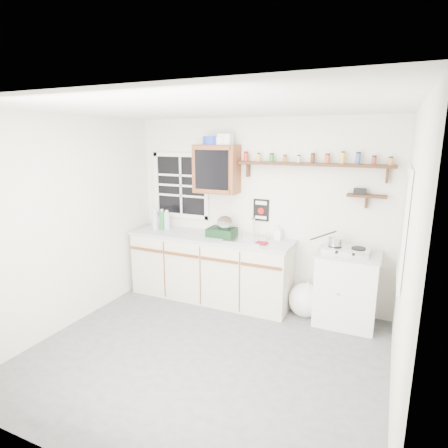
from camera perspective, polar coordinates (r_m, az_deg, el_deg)
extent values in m
cube|color=#4D4D4F|center=(4.22, -2.86, -19.24)|extent=(3.60, 3.20, 0.02)
cube|color=white|center=(3.58, -3.34, 17.33)|extent=(3.60, 3.20, 0.02)
cube|color=silver|center=(4.79, -22.66, 0.08)|extent=(0.02, 3.20, 2.50)
cube|color=silver|center=(3.31, 26.06, -5.74)|extent=(0.02, 3.20, 2.50)
cube|color=silver|center=(5.14, 5.22, 1.88)|extent=(3.60, 0.02, 2.50)
cube|color=silver|center=(2.47, -20.92, -11.49)|extent=(3.60, 0.02, 2.50)
cube|color=beige|center=(5.30, -2.10, -6.82)|extent=(2.27, 0.60, 0.88)
cube|color=gray|center=(5.17, -2.14, -2.01)|extent=(2.31, 0.62, 0.04)
cube|color=brown|center=(5.40, -11.75, -3.84)|extent=(0.53, 0.02, 0.03)
cube|color=brown|center=(5.09, -6.56, -4.66)|extent=(0.53, 0.02, 0.03)
cube|color=brown|center=(4.84, -0.76, -5.54)|extent=(0.53, 0.02, 0.03)
cube|color=brown|center=(4.64, 5.64, -6.44)|extent=(0.53, 0.02, 0.03)
cube|color=silver|center=(4.85, 18.12, -9.45)|extent=(0.70, 0.55, 0.88)
cube|color=gray|center=(4.70, 18.51, -4.31)|extent=(0.73, 0.57, 0.03)
cube|color=silver|center=(4.95, 3.41, -2.40)|extent=(0.52, 0.44, 0.03)
cylinder|color=silver|center=(5.05, 4.61, -0.54)|extent=(0.02, 0.02, 0.28)
cylinder|color=silver|center=(4.96, 4.40, 0.77)|extent=(0.02, 0.14, 0.02)
cube|color=brown|center=(5.13, -1.12, 8.38)|extent=(0.60, 0.30, 0.65)
cube|color=black|center=(4.98, -1.93, 8.24)|extent=(0.48, 0.02, 0.52)
cylinder|color=#1A33AC|center=(5.14, -1.88, 12.63)|extent=(0.24, 0.24, 0.11)
cube|color=white|center=(5.05, 0.24, 12.80)|extent=(0.18, 0.15, 0.14)
cylinder|color=white|center=(5.03, -0.55, 12.57)|extent=(0.12, 0.12, 0.10)
cube|color=black|center=(4.77, 13.32, 8.83)|extent=(1.91, 0.18, 0.04)
cube|color=black|center=(5.05, 3.72, 8.23)|extent=(0.03, 0.10, 0.18)
cube|color=black|center=(4.73, 23.63, 6.85)|extent=(0.03, 0.10, 0.18)
cylinder|color=red|center=(5.01, 3.37, 10.17)|extent=(0.06, 0.06, 0.11)
cylinder|color=black|center=(5.01, 3.38, 10.88)|extent=(0.05, 0.05, 0.02)
cylinder|color=gold|center=(4.95, 5.29, 10.02)|extent=(0.05, 0.05, 0.09)
cylinder|color=black|center=(4.95, 5.30, 10.65)|extent=(0.04, 0.04, 0.02)
cylinder|color=#267226|center=(4.90, 7.25, 9.93)|extent=(0.06, 0.06, 0.09)
cylinder|color=black|center=(4.89, 7.27, 10.56)|extent=(0.05, 0.05, 0.02)
cylinder|color=#99591E|center=(4.85, 9.25, 9.74)|extent=(0.05, 0.05, 0.08)
cylinder|color=black|center=(4.85, 9.27, 10.28)|extent=(0.04, 0.04, 0.02)
cylinder|color=silver|center=(4.80, 11.29, 9.64)|extent=(0.05, 0.05, 0.08)
cylinder|color=black|center=(4.80, 11.31, 10.20)|extent=(0.04, 0.04, 0.02)
cylinder|color=#4C2614|center=(4.77, 13.37, 9.68)|extent=(0.05, 0.05, 0.11)
cylinder|color=black|center=(4.76, 13.41, 10.41)|extent=(0.05, 0.05, 0.02)
cylinder|color=#B24C19|center=(4.74, 15.47, 9.52)|extent=(0.06, 0.06, 0.10)
cylinder|color=black|center=(4.73, 15.51, 10.22)|extent=(0.05, 0.05, 0.02)
cylinder|color=gold|center=(4.71, 17.61, 9.54)|extent=(0.06, 0.06, 0.13)
cylinder|color=black|center=(4.71, 17.67, 10.42)|extent=(0.05, 0.05, 0.02)
cylinder|color=#334C8C|center=(4.69, 19.75, 9.35)|extent=(0.06, 0.06, 0.13)
cylinder|color=black|center=(4.69, 19.82, 10.21)|extent=(0.05, 0.05, 0.02)
cylinder|color=maroon|center=(4.68, 21.88, 8.94)|extent=(0.05, 0.05, 0.09)
cylinder|color=black|center=(4.68, 21.94, 9.57)|extent=(0.05, 0.05, 0.02)
cylinder|color=#BF8C3F|center=(4.68, 24.04, 8.70)|extent=(0.05, 0.05, 0.08)
cylinder|color=black|center=(4.67, 24.09, 9.28)|extent=(0.05, 0.05, 0.02)
cube|color=black|center=(4.73, 20.93, 4.03)|extent=(0.45, 0.15, 0.03)
cube|color=black|center=(4.79, 20.88, 3.15)|extent=(0.03, 0.08, 0.14)
cube|color=black|center=(4.73, 20.01, 4.71)|extent=(0.14, 0.10, 0.07)
cube|color=black|center=(5.10, 5.68, 2.12)|extent=(0.22, 0.01, 0.30)
cube|color=white|center=(5.08, 5.67, 3.21)|extent=(0.16, 0.00, 0.05)
cylinder|color=#A50C0C|center=(5.10, 5.65, 1.99)|extent=(0.09, 0.01, 0.09)
cube|color=white|center=(5.11, 5.62, 1.00)|extent=(0.16, 0.00, 0.04)
cube|color=black|center=(5.58, -6.56, 5.84)|extent=(0.85, 0.02, 0.90)
cube|color=white|center=(5.58, -6.56, 5.84)|extent=(0.93, 0.03, 0.98)
cube|color=black|center=(3.79, 25.84, -0.32)|extent=(0.02, 0.70, 1.00)
cube|color=white|center=(3.79, 25.84, -0.32)|extent=(0.03, 0.78, 1.08)
cylinder|color=#AABEC7|center=(5.59, -10.45, 0.53)|extent=(0.09, 0.09, 0.26)
cylinder|color=white|center=(5.56, -10.51, 2.00)|extent=(0.05, 0.05, 0.03)
cylinder|color=#257038|center=(5.57, -9.40, 0.56)|extent=(0.07, 0.07, 0.27)
cylinder|color=white|center=(5.54, -9.45, 2.08)|extent=(0.04, 0.04, 0.03)
cylinder|color=#AABEC7|center=(5.53, -8.70, 0.46)|extent=(0.08, 0.08, 0.26)
cylinder|color=white|center=(5.50, -8.75, 1.94)|extent=(0.05, 0.05, 0.03)
cube|color=black|center=(5.13, -0.34, -1.25)|extent=(0.38, 0.29, 0.11)
cylinder|color=silver|center=(5.08, 0.13, -0.08)|extent=(0.28, 0.29, 0.23)
imported|color=beige|center=(4.99, 8.28, -1.27)|extent=(0.10, 0.10, 0.20)
cube|color=maroon|center=(4.78, 5.73, -2.95)|extent=(0.15, 0.13, 0.02)
cube|color=silver|center=(4.67, 18.16, -3.77)|extent=(0.55, 0.31, 0.07)
cylinder|color=black|center=(4.67, 16.57, -3.16)|extent=(0.16, 0.16, 0.01)
cylinder|color=black|center=(4.65, 19.82, -3.48)|extent=(0.16, 0.16, 0.01)
cylinder|color=silver|center=(4.66, 16.60, -2.62)|extent=(0.16, 0.16, 0.10)
cylinder|color=black|center=(4.75, 14.85, -1.72)|extent=(0.32, 0.02, 0.16)
ellipsoid|color=silver|center=(5.01, 12.29, -11.27)|extent=(0.43, 0.39, 0.45)
cone|color=silver|center=(4.93, 12.63, -9.15)|extent=(0.12, 0.12, 0.12)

